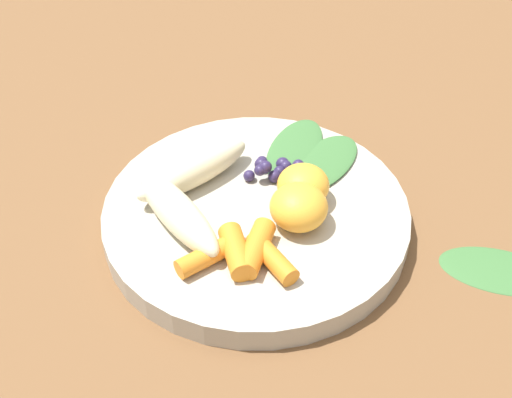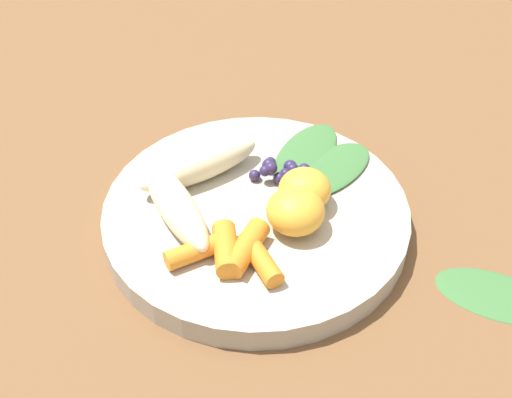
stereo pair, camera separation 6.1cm
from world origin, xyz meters
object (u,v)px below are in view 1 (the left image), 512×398
at_px(kale_leaf_stray, 500,269).
at_px(bowl, 256,217).
at_px(banana_peeled_right, 193,170).
at_px(banana_peeled_left, 178,213).
at_px(orange_segment_near, 303,185).

bearing_deg(kale_leaf_stray, bowl, -179.33).
relative_size(bowl, banana_peeled_right, 2.28).
relative_size(bowl, kale_leaf_stray, 2.69).
height_order(banana_peeled_left, kale_leaf_stray, banana_peeled_left).
relative_size(orange_segment_near, kale_leaf_stray, 0.46).
bearing_deg(bowl, kale_leaf_stray, 80.88).
bearing_deg(banana_peeled_right, bowl, 110.03).
xyz_separation_m(banana_peeled_right, orange_segment_near, (0.01, 0.10, 0.00)).
bearing_deg(bowl, banana_peeled_right, -114.73).
distance_m(banana_peeled_right, kale_leaf_stray, 0.28).
bearing_deg(kale_leaf_stray, banana_peeled_left, -171.10).
distance_m(banana_peeled_left, orange_segment_near, 0.11).
relative_size(banana_peeled_left, kale_leaf_stray, 1.18).
bearing_deg(banana_peeled_right, banana_peeled_left, 41.36).
bearing_deg(orange_segment_near, banana_peeled_right, -97.85).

